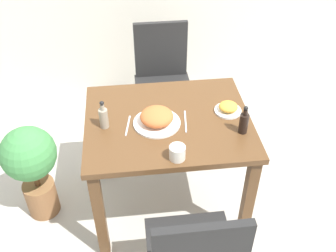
{
  "coord_description": "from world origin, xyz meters",
  "views": [
    {
      "loc": [
        -0.21,
        -1.75,
        2.12
      ],
      "look_at": [
        0.0,
        0.0,
        0.67
      ],
      "focal_mm": 42.0,
      "sensor_mm": 36.0,
      "label": 1
    }
  ],
  "objects_px": {
    "drink_cup": "(177,153)",
    "sauce_bottle": "(244,122)",
    "food_plate": "(157,118)",
    "side_plate": "(228,108)",
    "condiment_bottle": "(104,117)",
    "chair_far": "(163,77)",
    "potted_plant_left": "(31,164)"
  },
  "relations": [
    {
      "from": "drink_cup",
      "to": "potted_plant_left",
      "type": "relative_size",
      "value": 0.12
    },
    {
      "from": "drink_cup",
      "to": "sauce_bottle",
      "type": "height_order",
      "value": "sauce_bottle"
    },
    {
      "from": "chair_far",
      "to": "condiment_bottle",
      "type": "distance_m",
      "value": 0.94
    },
    {
      "from": "chair_far",
      "to": "potted_plant_left",
      "type": "relative_size",
      "value": 1.33
    },
    {
      "from": "chair_far",
      "to": "side_plate",
      "type": "relative_size",
      "value": 5.76
    },
    {
      "from": "condiment_bottle",
      "to": "potted_plant_left",
      "type": "distance_m",
      "value": 0.6
    },
    {
      "from": "side_plate",
      "to": "drink_cup",
      "type": "distance_m",
      "value": 0.5
    },
    {
      "from": "drink_cup",
      "to": "sauce_bottle",
      "type": "distance_m",
      "value": 0.42
    },
    {
      "from": "condiment_bottle",
      "to": "drink_cup",
      "type": "bearing_deg",
      "value": -38.96
    },
    {
      "from": "food_plate",
      "to": "side_plate",
      "type": "relative_size",
      "value": 1.69
    },
    {
      "from": "condiment_bottle",
      "to": "potted_plant_left",
      "type": "bearing_deg",
      "value": 173.24
    },
    {
      "from": "side_plate",
      "to": "potted_plant_left",
      "type": "bearing_deg",
      "value": 179.98
    },
    {
      "from": "drink_cup",
      "to": "condiment_bottle",
      "type": "distance_m",
      "value": 0.48
    },
    {
      "from": "side_plate",
      "to": "food_plate",
      "type": "bearing_deg",
      "value": -171.29
    },
    {
      "from": "chair_far",
      "to": "condiment_bottle",
      "type": "height_order",
      "value": "chair_far"
    },
    {
      "from": "food_plate",
      "to": "condiment_bottle",
      "type": "bearing_deg",
      "value": 178.14
    },
    {
      "from": "drink_cup",
      "to": "sauce_bottle",
      "type": "xyz_separation_m",
      "value": [
        0.38,
        0.16,
        0.03
      ]
    },
    {
      "from": "chair_far",
      "to": "drink_cup",
      "type": "xyz_separation_m",
      "value": [
        -0.04,
        -1.1,
        0.25
      ]
    },
    {
      "from": "sauce_bottle",
      "to": "potted_plant_left",
      "type": "distance_m",
      "value": 1.29
    },
    {
      "from": "side_plate",
      "to": "sauce_bottle",
      "type": "distance_m",
      "value": 0.2
    },
    {
      "from": "side_plate",
      "to": "sauce_bottle",
      "type": "bearing_deg",
      "value": -79.04
    },
    {
      "from": "food_plate",
      "to": "sauce_bottle",
      "type": "relative_size",
      "value": 1.53
    },
    {
      "from": "side_plate",
      "to": "potted_plant_left",
      "type": "height_order",
      "value": "side_plate"
    },
    {
      "from": "side_plate",
      "to": "potted_plant_left",
      "type": "relative_size",
      "value": 0.23
    },
    {
      "from": "condiment_bottle",
      "to": "chair_far",
      "type": "bearing_deg",
      "value": 63.02
    },
    {
      "from": "food_plate",
      "to": "side_plate",
      "type": "distance_m",
      "value": 0.43
    },
    {
      "from": "food_plate",
      "to": "chair_far",
      "type": "bearing_deg",
      "value": 81.78
    },
    {
      "from": "chair_far",
      "to": "drink_cup",
      "type": "bearing_deg",
      "value": -92.14
    },
    {
      "from": "chair_far",
      "to": "side_plate",
      "type": "xyz_separation_m",
      "value": [
        0.31,
        -0.75,
        0.23
      ]
    },
    {
      "from": "chair_far",
      "to": "drink_cup",
      "type": "height_order",
      "value": "chair_far"
    },
    {
      "from": "chair_far",
      "to": "side_plate",
      "type": "distance_m",
      "value": 0.84
    },
    {
      "from": "chair_far",
      "to": "sauce_bottle",
      "type": "bearing_deg",
      "value": -69.91
    }
  ]
}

